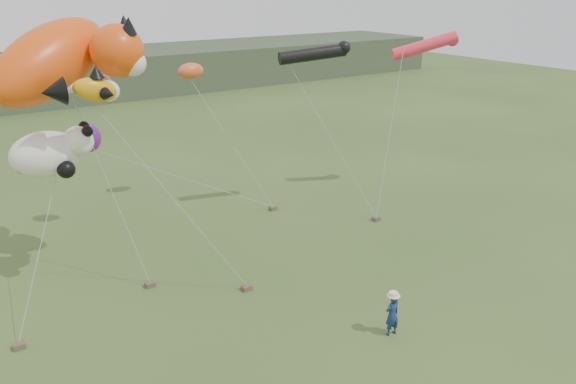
% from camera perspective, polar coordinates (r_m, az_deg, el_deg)
% --- Properties ---
extents(ground, '(120.00, 120.00, 0.00)m').
position_cam_1_polar(ground, '(19.53, 5.25, -12.16)').
color(ground, '#385123').
rests_on(ground, ground).
extents(headland, '(90.00, 13.00, 4.00)m').
position_cam_1_polar(headland, '(58.41, -26.62, 9.95)').
color(headland, '#2D3D28').
rests_on(headland, ground).
extents(festival_attendant, '(0.53, 0.36, 1.44)m').
position_cam_1_polar(festival_attendant, '(18.34, 10.53, -12.16)').
color(festival_attendant, navy).
rests_on(festival_attendant, ground).
extents(sandbag_anchors, '(16.12, 6.19, 0.18)m').
position_cam_1_polar(sandbag_anchors, '(22.72, -5.81, -6.92)').
color(sandbag_anchors, brown).
rests_on(sandbag_anchors, ground).
extents(cat_kite, '(6.46, 4.37, 3.83)m').
position_cam_1_polar(cat_kite, '(20.76, -21.73, 12.36)').
color(cat_kite, '#EB4C0E').
rests_on(cat_kite, ground).
extents(fish_kite, '(2.30, 1.55, 1.26)m').
position_cam_1_polar(fish_kite, '(18.89, -20.41, 9.72)').
color(fish_kite, orange).
rests_on(fish_kite, ground).
extents(tube_kites, '(9.43, 2.72, 1.43)m').
position_cam_1_polar(tube_kites, '(27.46, 9.25, 14.20)').
color(tube_kites, black).
rests_on(tube_kites, ground).
extents(panda_kite, '(2.76, 1.78, 1.71)m').
position_cam_1_polar(panda_kite, '(20.67, -22.90, 3.71)').
color(panda_kite, white).
rests_on(panda_kite, ground).
extents(misc_kites, '(6.30, 1.23, 3.36)m').
position_cam_1_polar(misc_kites, '(26.32, -15.05, 8.44)').
color(misc_kites, '#E35726').
rests_on(misc_kites, ground).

